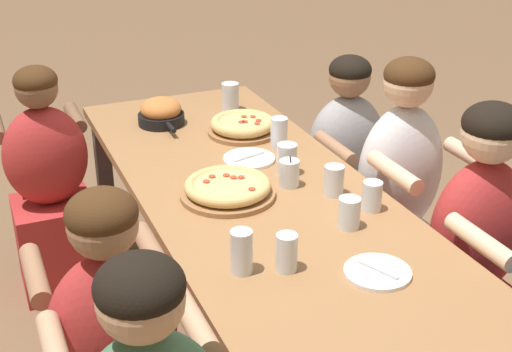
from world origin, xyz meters
TOP-DOWN VIEW (x-y plane):
  - dining_table at (0.00, 0.00)m, footprint 2.22×0.82m
  - pizza_board_main at (-0.51, 0.16)m, footprint 0.30×0.30m
  - pizza_board_second at (0.02, -0.11)m, footprint 0.33×0.33m
  - skillet_bowl at (-0.76, -0.13)m, footprint 0.29×0.20m
  - empty_plate_a at (-0.24, 0.07)m, footprint 0.20×0.20m
  - empty_plate_b at (0.65, 0.10)m, footprint 0.19×0.19m
  - cocktail_glass_blue at (0.02, 0.12)m, footprint 0.07×0.07m
  - drinking_glass_a at (-0.81, 0.21)m, footprint 0.08×0.08m
  - drinking_glass_b at (0.37, 0.16)m, footprint 0.07×0.07m
  - drinking_glass_c at (0.15, 0.23)m, footprint 0.07×0.07m
  - drinking_glass_d at (-0.31, 0.23)m, footprint 0.07×0.07m
  - drinking_glass_e at (0.30, 0.29)m, footprint 0.07×0.07m
  - drinking_glass_f at (0.48, -0.25)m, footprint 0.07×0.07m
  - drinking_glass_g at (-0.07, 0.16)m, footprint 0.08×0.08m
  - drinking_glass_h at (0.52, -0.13)m, footprint 0.06×0.06m
  - diner_near_left at (-0.84, -0.63)m, footprint 0.51×0.40m
  - diner_far_center at (-0.02, 0.63)m, footprint 0.51×0.40m
  - diner_far_midright at (0.45, 0.63)m, footprint 0.51×0.40m
  - diner_far_midleft at (-0.45, 0.63)m, footprint 0.51×0.40m

SIDE VIEW (x-z plane):
  - diner_near_left at x=-0.84m, z-range -0.05..1.01m
  - diner_far_midleft at x=-0.45m, z-range -0.05..1.01m
  - diner_far_midright at x=0.45m, z-range -0.04..1.10m
  - diner_far_center at x=-0.02m, z-range -0.05..1.12m
  - dining_table at x=0.00m, z-range 0.30..1.06m
  - empty_plate_a at x=-0.24m, z-range 0.76..0.78m
  - empty_plate_b at x=0.65m, z-range 0.76..0.78m
  - pizza_board_second at x=0.02m, z-range 0.76..0.82m
  - pizza_board_main at x=-0.51m, z-range 0.76..0.83m
  - cocktail_glass_blue at x=0.02m, z-range 0.74..0.87m
  - drinking_glass_c at x=0.15m, z-range 0.75..0.86m
  - drinking_glass_h at x=0.52m, z-range 0.75..0.87m
  - drinking_glass_g at x=-0.07m, z-range 0.75..0.87m
  - drinking_glass_b at x=0.37m, z-range 0.76..0.86m
  - drinking_glass_e at x=0.30m, z-range 0.76..0.86m
  - skillet_bowl at x=-0.76m, z-range 0.75..0.87m
  - drinking_glass_a at x=-0.81m, z-range 0.75..0.88m
  - drinking_glass_d at x=-0.31m, z-range 0.75..0.88m
  - drinking_glass_f at x=0.48m, z-range 0.75..0.88m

